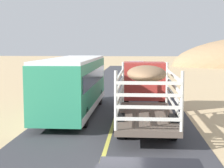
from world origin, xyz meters
TOP-DOWN VIEW (x-y plane):
  - livestock_truck at (1.59, 13.01)m, footprint 2.53×9.70m
  - bus at (-2.44, 13.57)m, footprint 2.54×10.00m
  - car_far at (1.09, 36.74)m, footprint 1.90×4.62m

SIDE VIEW (x-z plane):
  - car_far at x=1.09m, z-range 0.12..2.05m
  - bus at x=-2.44m, z-range 0.14..3.35m
  - livestock_truck at x=1.59m, z-range 0.28..3.30m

